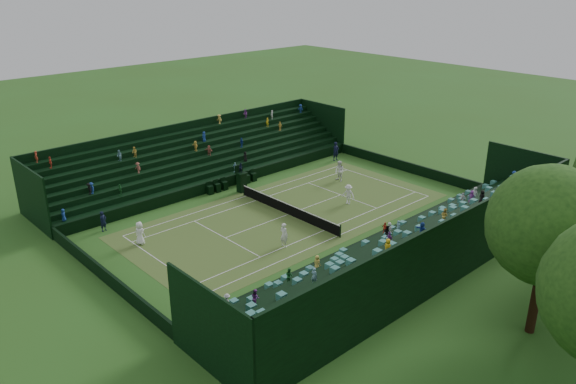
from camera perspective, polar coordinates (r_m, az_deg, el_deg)
name	(u,v)px	position (r m, az deg, el deg)	size (l,w,h in m)	color
ground	(288,215)	(46.03, 0.00, -2.32)	(160.00, 160.00, 0.00)	#315D1D
court_surface	(288,215)	(46.03, 0.00, -2.31)	(12.97, 26.77, 0.01)	#306E24
perimeter_wall_north	(405,166)	(57.08, 11.83, 2.57)	(17.17, 0.20, 1.00)	black
perimeter_wall_south	(105,276)	(38.04, -18.08, -8.08)	(17.17, 0.20, 1.00)	black
perimeter_wall_east	(368,244)	(40.58, 8.18, -5.22)	(0.20, 31.77, 1.00)	black
perimeter_wall_west	(226,182)	(51.94, -6.35, 0.99)	(0.20, 31.77, 1.00)	black
north_grandstand	(419,251)	(37.94, 13.13, -5.82)	(6.60, 32.00, 4.90)	black
south_grandstand	(199,161)	(54.84, -9.01, 3.14)	(6.60, 32.00, 4.90)	black
tennis_net	(288,209)	(45.82, 0.00, -1.71)	(11.67, 0.10, 1.06)	black
umpire_chair	(241,179)	(50.53, -4.76, 1.27)	(0.87, 0.87, 2.75)	black
courtside_chairs	(232,183)	(51.92, -5.68, 0.92)	(0.52, 5.49, 1.12)	black
player_near_west	(140,233)	(42.24, -14.81, -4.06)	(0.86, 0.56, 1.76)	white
player_near_east	(284,235)	(40.45, -0.41, -4.38)	(0.68, 0.45, 1.87)	white
player_far_west	(339,171)	(53.26, 5.25, 2.12)	(0.96, 0.75, 1.98)	white
player_far_east	(348,194)	(48.09, 6.15, -0.24)	(1.13, 0.65, 1.75)	white
line_judge_north	(336,151)	(59.16, 4.88, 4.14)	(0.73, 0.48, 2.00)	black
line_judge_south	(103,221)	(45.16, -18.26, -2.84)	(0.59, 0.39, 1.61)	black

